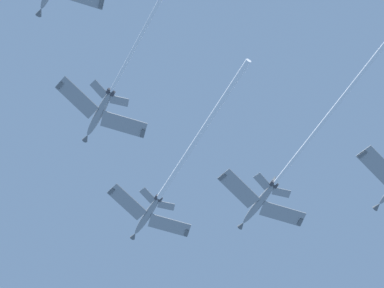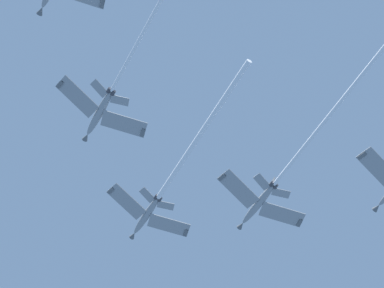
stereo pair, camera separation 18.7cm
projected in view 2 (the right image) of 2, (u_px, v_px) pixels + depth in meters
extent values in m
ellipsoid|color=gray|center=(146.00, 216.00, 137.73)|extent=(7.71, 10.67, 5.58)
cone|color=#595E60|center=(133.00, 235.00, 141.18)|extent=(2.05, 2.27, 1.69)
ellipsoid|color=black|center=(143.00, 220.00, 139.32)|extent=(2.44, 3.01, 1.85)
cube|color=gray|center=(126.00, 202.00, 136.68)|extent=(8.65, 8.92, 1.48)
cube|color=#595E60|center=(111.00, 191.00, 136.21)|extent=(1.74, 1.69, 0.76)
cube|color=gray|center=(169.00, 225.00, 137.78)|extent=(9.63, 6.18, 1.48)
cube|color=#595E60|center=(186.00, 233.00, 138.15)|extent=(1.22, 1.86, 0.76)
cube|color=gray|center=(147.00, 195.00, 134.92)|extent=(3.62, 3.89, 0.80)
cube|color=gray|center=(166.00, 205.00, 135.39)|extent=(3.93, 2.61, 0.80)
cube|color=#595E60|center=(158.00, 197.00, 136.45)|extent=(1.92, 2.82, 3.48)
cylinder|color=#38383D|center=(156.00, 197.00, 134.61)|extent=(1.34, 1.46, 1.11)
cylinder|color=#38383D|center=(160.00, 199.00, 134.70)|extent=(1.34, 1.46, 1.11)
cylinder|color=white|center=(200.00, 134.00, 124.97)|extent=(20.05, 30.05, 14.40)
ellipsoid|color=gray|center=(99.00, 113.00, 125.45)|extent=(7.74, 10.59, 5.78)
cone|color=#595E60|center=(86.00, 137.00, 129.00)|extent=(2.07, 2.28, 1.71)
ellipsoid|color=black|center=(96.00, 119.00, 127.07)|extent=(2.45, 3.00, 1.89)
cube|color=gray|center=(77.00, 97.00, 124.39)|extent=(8.60, 8.93, 1.54)
cube|color=#595E60|center=(60.00, 85.00, 123.91)|extent=(1.73, 1.67, 0.79)
cube|color=gray|center=(124.00, 124.00, 125.50)|extent=(9.62, 6.21, 1.54)
cube|color=#595E60|center=(143.00, 133.00, 125.87)|extent=(1.23, 1.85, 0.79)
cube|color=gray|center=(99.00, 88.00, 122.57)|extent=(3.60, 3.89, 0.83)
cube|color=gray|center=(120.00, 100.00, 123.04)|extent=(3.93, 2.62, 0.83)
cube|color=#595E60|center=(111.00, 92.00, 124.09)|extent=(1.96, 2.83, 3.50)
cylinder|color=#38383D|center=(109.00, 90.00, 122.25)|extent=(1.34, 1.47, 1.12)
cylinder|color=#38383D|center=(113.00, 93.00, 122.34)|extent=(1.34, 1.47, 1.12)
cylinder|color=white|center=(155.00, 12.00, 112.21)|extent=(19.97, 29.76, 14.85)
ellipsoid|color=gray|center=(258.00, 204.00, 129.80)|extent=(7.82, 10.66, 5.43)
cone|color=#595E60|center=(241.00, 225.00, 133.16)|extent=(2.06, 2.26, 1.68)
ellipsoid|color=black|center=(253.00, 209.00, 131.37)|extent=(2.46, 3.00, 1.81)
cube|color=gray|center=(238.00, 189.00, 128.76)|extent=(8.62, 8.97, 1.43)
cube|color=#595E60|center=(222.00, 177.00, 128.28)|extent=(1.75, 1.68, 0.74)
cube|color=gray|center=(282.00, 215.00, 129.87)|extent=(9.63, 6.26, 1.43)
cube|color=#595E60|center=(300.00, 223.00, 130.25)|extent=(1.24, 1.86, 0.74)
cube|color=gray|center=(262.00, 182.00, 127.05)|extent=(3.60, 3.90, 0.77)
cube|color=gray|center=(281.00, 193.00, 127.53)|extent=(3.94, 2.65, 0.77)
cube|color=#595E60|center=(271.00, 184.00, 128.59)|extent=(1.93, 2.78, 3.46)
cylinder|color=#38383D|center=(272.00, 184.00, 126.76)|extent=(1.34, 1.45, 1.10)
cylinder|color=#38383D|center=(276.00, 186.00, 126.85)|extent=(1.34, 1.45, 1.10)
cylinder|color=white|center=(336.00, 107.00, 116.26)|extent=(22.39, 33.20, 15.16)
cone|color=#595E60|center=(41.00, 11.00, 117.72)|extent=(2.07, 2.26, 1.69)
cube|color=#595E60|center=(102.00, 3.00, 114.74)|extent=(1.24, 1.86, 0.75)
cone|color=#595E60|center=(377.00, 207.00, 124.69)|extent=(2.07, 2.27, 1.70)
cube|color=gray|center=(379.00, 168.00, 120.14)|extent=(8.60, 8.95, 1.51)
cube|color=#595E60|center=(362.00, 156.00, 119.66)|extent=(1.74, 1.68, 0.77)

